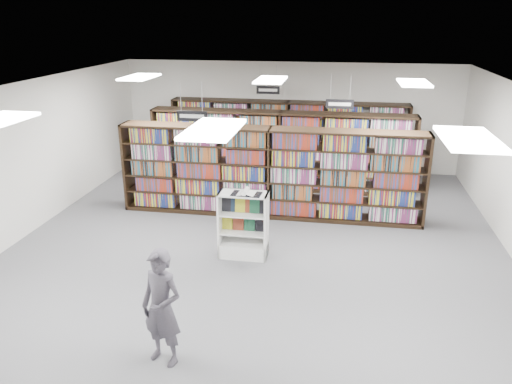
% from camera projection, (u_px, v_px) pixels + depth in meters
% --- Properties ---
extents(floor, '(12.00, 12.00, 0.00)m').
position_uv_depth(floor, '(255.00, 252.00, 10.00)').
color(floor, '#505055').
rests_on(floor, ground).
extents(ceiling, '(10.00, 12.00, 0.10)m').
position_uv_depth(ceiling, '(255.00, 91.00, 8.93)').
color(ceiling, white).
rests_on(ceiling, wall_back).
extents(wall_back, '(10.00, 0.10, 3.20)m').
position_uv_depth(wall_back, '(289.00, 116.00, 15.04)').
color(wall_back, silver).
rests_on(wall_back, ground).
extents(wall_left, '(0.10, 12.00, 3.20)m').
position_uv_depth(wall_left, '(16.00, 164.00, 10.27)').
color(wall_left, silver).
rests_on(wall_left, ground).
extents(bookshelf_row_near, '(7.00, 0.60, 2.10)m').
position_uv_depth(bookshelf_row_near, '(270.00, 173.00, 11.51)').
color(bookshelf_row_near, black).
rests_on(bookshelf_row_near, floor).
extents(bookshelf_row_mid, '(7.00, 0.60, 2.10)m').
position_uv_depth(bookshelf_row_mid, '(281.00, 151.00, 13.36)').
color(bookshelf_row_mid, black).
rests_on(bookshelf_row_mid, floor).
extents(bookshelf_row_far, '(7.00, 0.60, 2.10)m').
position_uv_depth(bookshelf_row_far, '(288.00, 136.00, 14.94)').
color(bookshelf_row_far, black).
rests_on(bookshelf_row_far, floor).
extents(aisle_sign_left, '(0.65, 0.02, 0.80)m').
position_uv_depth(aisle_sign_left, '(192.00, 115.00, 10.32)').
color(aisle_sign_left, '#B2B2B7').
rests_on(aisle_sign_left, ceiling).
extents(aisle_sign_right, '(0.65, 0.02, 0.80)m').
position_uv_depth(aisle_sign_right, '(340.00, 103.00, 11.70)').
color(aisle_sign_right, '#B2B2B7').
rests_on(aisle_sign_right, ceiling).
extents(aisle_sign_center, '(0.65, 0.02, 0.80)m').
position_uv_depth(aisle_sign_center, '(268.00, 89.00, 13.87)').
color(aisle_sign_center, '#B2B2B7').
rests_on(aisle_sign_center, ceiling).
extents(troffer_front_center, '(0.60, 1.20, 0.04)m').
position_uv_depth(troffer_front_center, '(213.00, 129.00, 6.16)').
color(troffer_front_center, white).
rests_on(troffer_front_center, ceiling).
extents(troffer_front_right, '(0.60, 1.20, 0.04)m').
position_uv_depth(troffer_front_right, '(469.00, 139.00, 5.68)').
color(troffer_front_right, white).
rests_on(troffer_front_right, ceiling).
extents(troffer_back_left, '(0.60, 1.20, 0.04)m').
position_uv_depth(troffer_back_left, '(140.00, 77.00, 11.28)').
color(troffer_back_left, white).
rests_on(troffer_back_left, ceiling).
extents(troffer_back_center, '(0.60, 1.20, 0.04)m').
position_uv_depth(troffer_back_center, '(271.00, 80.00, 10.80)').
color(troffer_back_center, white).
rests_on(troffer_back_center, ceiling).
extents(troffer_back_right, '(0.60, 1.20, 0.04)m').
position_uv_depth(troffer_back_right, '(414.00, 83.00, 10.32)').
color(troffer_back_right, white).
rests_on(troffer_back_right, ceiling).
extents(endcap_display, '(0.94, 0.47, 1.32)m').
position_uv_depth(endcap_display, '(244.00, 234.00, 9.73)').
color(endcap_display, silver).
rests_on(endcap_display, floor).
extents(open_book, '(0.57, 0.35, 0.13)m').
position_uv_depth(open_book, '(246.00, 193.00, 9.34)').
color(open_book, black).
rests_on(open_book, endcap_display).
extents(shopper, '(0.70, 0.56, 1.66)m').
position_uv_depth(shopper, '(162.00, 308.00, 6.60)').
color(shopper, '#49454F').
rests_on(shopper, floor).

